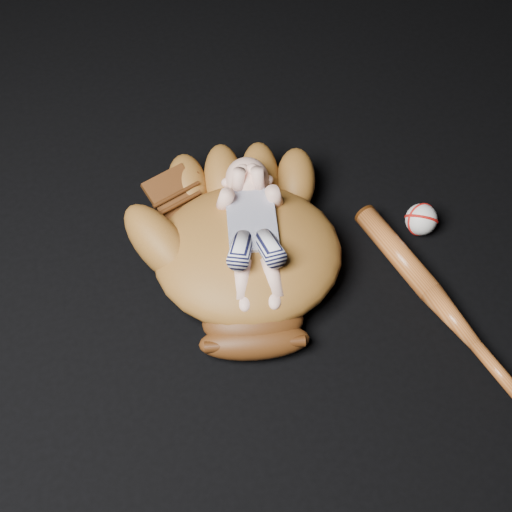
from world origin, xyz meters
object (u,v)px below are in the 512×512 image
baseball_glove (248,248)px  baseball_bat (440,303)px  newborn_baby (253,231)px  baseball (421,219)px

baseball_glove → baseball_bat: baseball_glove is taller
newborn_baby → baseball_bat: newborn_baby is taller
newborn_baby → baseball_bat: bearing=-19.6°
baseball_glove → baseball: bearing=12.4°
baseball_bat → newborn_baby: bearing=149.8°
newborn_baby → baseball: newborn_baby is taller
baseball_glove → baseball_bat: 0.39m
baseball_bat → baseball: (0.04, 0.20, 0.01)m
newborn_baby → baseball_bat: (0.33, -0.19, -0.10)m
baseball_glove → newborn_baby: bearing=20.8°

